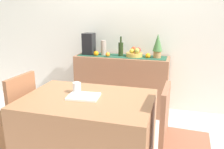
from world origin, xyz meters
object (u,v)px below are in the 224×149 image
object	(u,v)px
fruit_bowl	(134,55)
ceramic_vase	(103,48)
open_book	(84,96)
coffee_cup	(77,88)
coffee_maker	(89,44)
sideboard_console	(121,84)
potted_plant	(158,45)
dining_table	(89,134)
wine_bottle	(121,49)
chair_near_window	(13,132)

from	to	relation	value
fruit_bowl	ceramic_vase	xyz separation A→B (m)	(-0.47, 0.00, 0.08)
open_book	fruit_bowl	bearing A→B (deg)	76.90
coffee_cup	coffee_maker	bearing A→B (deg)	106.28
sideboard_console	open_book	size ratio (longest dim) A/B	4.92
coffee_maker	potted_plant	bearing A→B (deg)	-0.00
fruit_bowl	dining_table	world-z (taller)	fruit_bowl
wine_bottle	chair_near_window	distance (m)	1.80
dining_table	chair_near_window	bearing A→B (deg)	-179.93
open_book	coffee_cup	xyz separation A→B (m)	(-0.10, 0.09, 0.04)
potted_plant	open_book	distance (m)	1.57
potted_plant	chair_near_window	world-z (taller)	potted_plant
coffee_maker	potted_plant	world-z (taller)	potted_plant
sideboard_console	fruit_bowl	world-z (taller)	fruit_bowl
coffee_maker	potted_plant	xyz separation A→B (m)	(1.03, -0.00, 0.02)
coffee_maker	potted_plant	size ratio (longest dim) A/B	0.95
wine_bottle	open_book	world-z (taller)	wine_bottle
sideboard_console	wine_bottle	size ratio (longest dim) A/B	4.77
wine_bottle	chair_near_window	world-z (taller)	wine_bottle
fruit_bowl	potted_plant	xyz separation A→B (m)	(0.33, -0.00, 0.15)
fruit_bowl	potted_plant	size ratio (longest dim) A/B	0.68
wine_bottle	ceramic_vase	bearing A→B (deg)	-180.00
sideboard_console	potted_plant	distance (m)	0.80
potted_plant	coffee_cup	size ratio (longest dim) A/B	3.20
ceramic_vase	sideboard_console	bearing A→B (deg)	0.00
coffee_cup	chair_near_window	xyz separation A→B (m)	(-0.71, -0.09, -0.53)
coffee_maker	dining_table	bearing A→B (deg)	-69.60
fruit_bowl	wine_bottle	xyz separation A→B (m)	(-0.20, 0.00, 0.07)
sideboard_console	fruit_bowl	xyz separation A→B (m)	(0.19, 0.00, 0.46)
coffee_maker	chair_near_window	distance (m)	1.66
coffee_maker	coffee_cup	xyz separation A→B (m)	(0.40, -1.36, -0.22)
coffee_maker	chair_near_window	bearing A→B (deg)	-102.22
fruit_bowl	wine_bottle	bearing A→B (deg)	180.00
wine_bottle	open_book	distance (m)	1.46
coffee_cup	fruit_bowl	bearing A→B (deg)	77.52
wine_bottle	coffee_cup	distance (m)	1.37
fruit_bowl	dining_table	bearing A→B (deg)	-96.23
sideboard_console	ceramic_vase	distance (m)	0.61
coffee_maker	potted_plant	distance (m)	1.03
fruit_bowl	dining_table	xyz separation A→B (m)	(-0.16, -1.45, -0.51)
coffee_cup	potted_plant	bearing A→B (deg)	65.18
fruit_bowl	chair_near_window	distance (m)	1.87
coffee_cup	sideboard_console	bearing A→B (deg)	85.13
sideboard_console	potted_plant	size ratio (longest dim) A/B	4.02
wine_bottle	dining_table	world-z (taller)	wine_bottle
dining_table	coffee_cup	world-z (taller)	coffee_cup
potted_plant	open_book	xyz separation A→B (m)	(-0.53, -1.45, -0.29)
fruit_bowl	wine_bottle	world-z (taller)	wine_bottle
chair_near_window	potted_plant	bearing A→B (deg)	47.29
fruit_bowl	ceramic_vase	bearing A→B (deg)	180.00
wine_bottle	fruit_bowl	bearing A→B (deg)	-0.00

